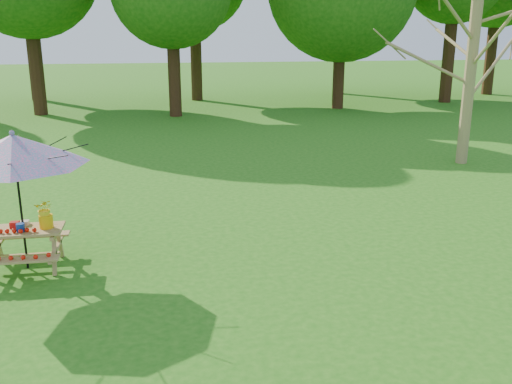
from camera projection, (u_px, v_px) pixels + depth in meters
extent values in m
cylinder|color=#917E4F|center=(469.00, 82.00, 15.74)|extent=(0.35, 0.35, 4.56)
cube|color=olive|center=(23.00, 230.00, 9.04)|extent=(1.20, 0.62, 0.04)
cube|color=olive|center=(18.00, 260.00, 8.60)|extent=(1.20, 0.22, 0.04)
cube|color=olive|center=(33.00, 235.00, 9.64)|extent=(1.20, 0.22, 0.04)
cylinder|color=black|center=(20.00, 201.00, 8.91)|extent=(0.04, 0.04, 2.25)
cone|color=teal|center=(14.00, 150.00, 8.68)|extent=(2.54, 2.54, 0.48)
sphere|color=teal|center=(12.00, 133.00, 8.61)|extent=(0.08, 0.08, 0.08)
cube|color=red|center=(15.00, 225.00, 9.08)|extent=(0.14, 0.12, 0.10)
cylinder|color=#123498|center=(20.00, 228.00, 8.90)|extent=(0.13, 0.13, 0.13)
cube|color=beige|center=(25.00, 223.00, 9.21)|extent=(0.13, 0.13, 0.07)
cylinder|color=#FFB60D|center=(46.00, 221.00, 9.06)|extent=(0.22, 0.22, 0.22)
imported|color=yellow|center=(45.00, 209.00, 9.00)|extent=(0.30, 0.26, 0.32)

